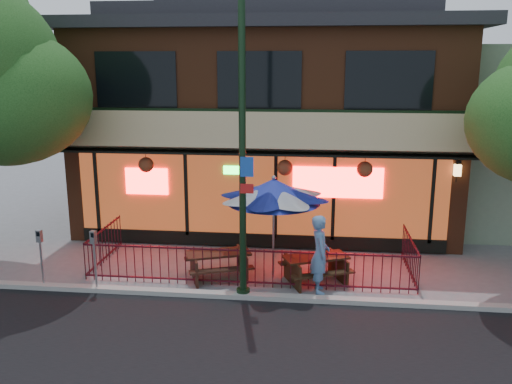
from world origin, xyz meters
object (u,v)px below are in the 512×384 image
(parking_meter_near, at_px, (94,251))
(pedestrian, at_px, (320,254))
(street_light, at_px, (243,168))
(parking_meter_far, at_px, (40,249))
(patio_umbrella, at_px, (274,191))
(picnic_table_right, at_px, (316,265))
(picnic_table_left, at_px, (218,261))

(parking_meter_near, bearing_deg, pedestrian, 6.10)
(street_light, xyz_separation_m, parking_meter_far, (-5.04, 0.00, -2.14))
(patio_umbrella, distance_m, parking_meter_near, 4.64)
(picnic_table_right, height_order, parking_meter_near, parking_meter_near)
(patio_umbrella, bearing_deg, parking_meter_near, -161.65)
(picnic_table_right, height_order, parking_meter_far, parking_meter_far)
(street_light, distance_m, parking_meter_far, 5.48)
(picnic_table_right, xyz_separation_m, parking_meter_near, (-5.34, -1.18, 0.59))
(pedestrian, distance_m, parking_meter_far, 6.87)
(street_light, relative_size, picnic_table_left, 3.54)
(picnic_table_right, bearing_deg, patio_umbrella, 168.56)
(street_light, distance_m, picnic_table_left, 3.01)
(picnic_table_left, relative_size, patio_umbrella, 0.73)
(picnic_table_left, bearing_deg, pedestrian, -12.95)
(picnic_table_right, distance_m, patio_umbrella, 2.18)
(street_light, distance_m, parking_meter_near, 4.19)
(picnic_table_right, relative_size, parking_meter_near, 1.28)
(pedestrian, height_order, parking_meter_near, pedestrian)
(parking_meter_far, bearing_deg, picnic_table_left, 14.55)
(street_light, height_order, parking_meter_far, street_light)
(picnic_table_right, relative_size, patio_umbrella, 0.73)
(pedestrian, bearing_deg, parking_meter_near, 88.41)
(patio_umbrella, bearing_deg, picnic_table_right, -11.44)
(patio_umbrella, height_order, parking_meter_near, patio_umbrella)
(parking_meter_near, relative_size, parking_meter_far, 1.04)
(pedestrian, bearing_deg, picnic_table_left, 69.36)
(patio_umbrella, relative_size, parking_meter_far, 1.82)
(picnic_table_right, bearing_deg, parking_meter_near, -167.54)
(street_light, xyz_separation_m, picnic_table_left, (-0.80, 1.10, -2.69))
(parking_meter_near, height_order, parking_meter_far, parking_meter_near)
(street_light, xyz_separation_m, picnic_table_right, (1.72, 1.10, -2.69))
(street_light, bearing_deg, patio_umbrella, 65.29)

